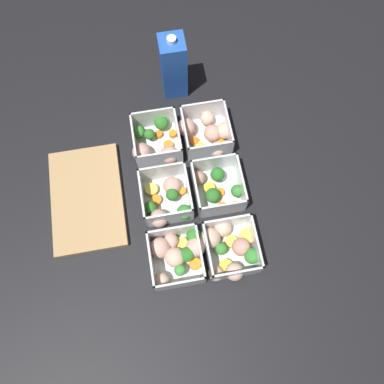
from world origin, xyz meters
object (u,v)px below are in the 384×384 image
(container_far_center, at_px, (167,200))
(juice_carton, at_px, (173,67))
(container_near_right, at_px, (207,133))
(container_far_left, at_px, (177,254))
(container_far_right, at_px, (155,143))
(container_near_center, at_px, (217,187))
(container_near_left, at_px, (229,249))

(container_far_center, distance_m, juice_carton, 0.36)
(container_near_right, relative_size, container_far_left, 1.04)
(container_far_right, bearing_deg, container_near_center, -137.91)
(container_far_right, bearing_deg, juice_carton, -24.07)
(container_near_left, distance_m, container_near_right, 0.32)
(container_near_center, height_order, container_far_left, same)
(container_far_center, height_order, juice_carton, juice_carton)
(container_near_center, bearing_deg, container_far_center, 95.58)
(container_far_left, bearing_deg, container_near_left, -94.04)
(container_near_left, relative_size, container_near_center, 1.26)
(container_far_center, bearing_deg, container_near_center, -84.42)
(container_far_right, bearing_deg, container_near_right, -87.11)
(container_near_left, relative_size, container_far_left, 1.11)
(container_near_center, bearing_deg, container_near_left, 178.98)
(container_near_left, distance_m, container_near_center, 0.16)
(container_near_left, xyz_separation_m, container_far_left, (0.01, 0.12, 0.00))
(container_near_left, bearing_deg, container_far_left, 85.96)
(container_near_right, distance_m, container_far_right, 0.14)
(container_near_right, xyz_separation_m, juice_carton, (0.17, 0.06, 0.07))
(container_near_left, xyz_separation_m, container_far_center, (0.15, 0.13, 0.00))
(container_near_center, xyz_separation_m, container_far_center, (-0.01, 0.13, -0.00))
(container_far_left, relative_size, container_far_center, 1.04)
(container_far_right, distance_m, juice_carton, 0.21)
(container_near_right, distance_m, container_far_center, 0.22)
(container_far_left, relative_size, container_far_right, 1.05)
(container_near_right, height_order, container_far_left, same)
(container_near_center, xyz_separation_m, container_far_right, (0.15, 0.14, -0.00))
(container_near_right, xyz_separation_m, container_far_center, (-0.17, 0.14, 0.00))
(container_near_left, height_order, container_near_right, same)
(container_near_center, relative_size, juice_carton, 0.67)
(container_near_right, distance_m, container_far_left, 0.34)
(container_near_center, xyz_separation_m, container_far_left, (-0.15, 0.13, -0.00))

